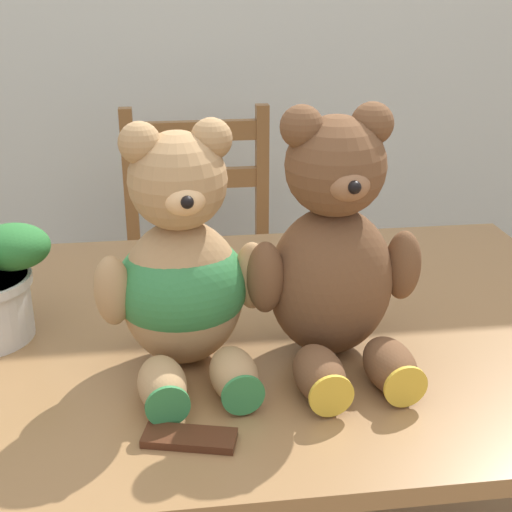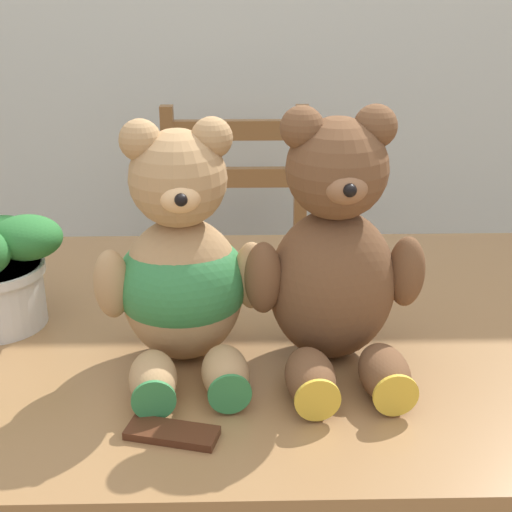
{
  "view_description": "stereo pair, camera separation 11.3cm",
  "coord_description": "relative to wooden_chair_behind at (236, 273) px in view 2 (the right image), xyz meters",
  "views": [
    {
      "loc": [
        -0.16,
        -0.68,
        1.35
      ],
      "look_at": [
        -0.03,
        0.36,
        0.92
      ],
      "focal_mm": 50.0,
      "sensor_mm": 36.0,
      "label": 1
    },
    {
      "loc": [
        -0.05,
        -0.69,
        1.35
      ],
      "look_at": [
        -0.03,
        0.36,
        0.92
      ],
      "focal_mm": 50.0,
      "sensor_mm": 36.0,
      "label": 2
    }
  ],
  "objects": [
    {
      "name": "dining_table",
      "position": [
        0.06,
        -0.87,
        0.18
      ],
      "size": [
        1.31,
        0.92,
        0.74
      ],
      "color": "olive",
      "rests_on": "ground_plane"
    },
    {
      "name": "wooden_chair_behind",
      "position": [
        0.0,
        0.0,
        0.0
      ],
      "size": [
        0.45,
        0.45,
        0.95
      ],
      "rotation": [
        0.0,
        0.0,
        3.14
      ],
      "color": "brown",
      "rests_on": "ground_plane"
    },
    {
      "name": "teddy_bear_left",
      "position": [
        -0.08,
        -0.98,
        0.44
      ],
      "size": [
        0.28,
        0.3,
        0.4
      ],
      "rotation": [
        0.0,
        0.0,
        3.27
      ],
      "color": "tan",
      "rests_on": "dining_table"
    },
    {
      "name": "teddy_bear_right",
      "position": [
        0.16,
        -0.99,
        0.46
      ],
      "size": [
        0.29,
        0.3,
        0.42
      ],
      "rotation": [
        0.0,
        0.0,
        3.22
      ],
      "color": "brown",
      "rests_on": "dining_table"
    },
    {
      "name": "chocolate_bar",
      "position": [
        -0.08,
        -1.2,
        0.28
      ],
      "size": [
        0.14,
        0.08,
        0.01
      ],
      "primitive_type": "cube",
      "rotation": [
        0.0,
        0.0,
        -0.25
      ],
      "color": "#472314",
      "rests_on": "dining_table"
    }
  ]
}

